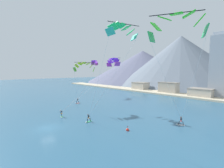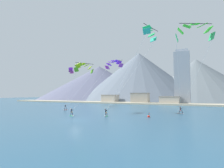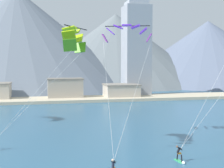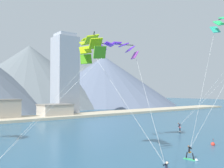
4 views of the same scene
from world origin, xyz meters
name	(u,v)px [view 3 (image 3 of 4)]	position (x,y,z in m)	size (l,w,h in m)	color
kitesurfer_mid_center	(180,157)	(2.43, 7.65, 0.51)	(0.70, 1.78, 1.72)	#33B266
parafoil_kite_near_trail	(73,37)	(-7.50, 13.26, 12.46)	(10.22, 6.12, 12.26)	#54A61E
parafoil_kite_far_left	(127,32)	(-0.36, 17.70, 13.61)	(7.69, 14.31, 13.10)	#B140BC
shoreline_strip	(87,99)	(0.00, 57.80, 0.35)	(180.00, 10.00, 0.70)	beige
shore_building_harbour_front	(121,91)	(9.34, 59.31, 1.95)	(9.10, 7.16, 3.88)	#B7AD9E
shore_building_quay_east	(65,89)	(-5.29, 60.13, 2.78)	(9.17, 5.18, 5.54)	#A89E8E
highrise_tower	(136,50)	(14.76, 63.90, 12.96)	(7.00, 7.00, 26.34)	#999EA8
mountain_peak_west_ridge	(17,38)	(-20.86, 110.13, 19.20)	(96.05, 96.05, 38.41)	slate
mountain_peak_east_shoulder	(207,52)	(61.86, 108.65, 13.94)	(81.59, 81.59, 27.88)	slate
mountain_peak_far_spur	(116,49)	(21.06, 116.75, 15.42)	(83.06, 83.06, 30.83)	slate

